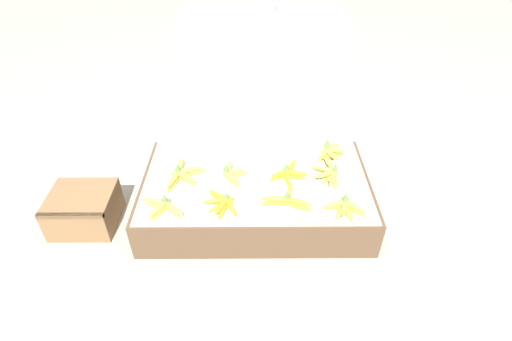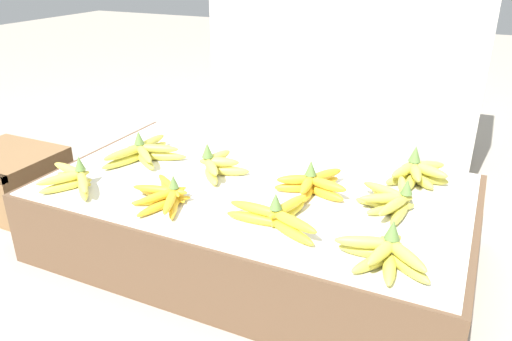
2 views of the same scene
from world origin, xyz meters
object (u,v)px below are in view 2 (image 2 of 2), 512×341
at_px(banana_bunch_back_right, 417,173).
at_px(banana_bunch_middle_right, 394,200).
at_px(banana_bunch_middle_midleft, 217,165).
at_px(wooden_crate, 9,179).
at_px(banana_bunch_front_right, 386,254).
at_px(banana_bunch_front_midright, 278,215).
at_px(banana_bunch_front_left, 74,179).
at_px(banana_bunch_middle_left, 144,152).
at_px(banana_bunch_middle_midright, 313,184).
at_px(banana_bunch_front_midleft, 166,196).

bearing_deg(banana_bunch_back_right, banana_bunch_middle_right, -98.80).
bearing_deg(banana_bunch_middle_midleft, wooden_crate, -172.17).
distance_m(banana_bunch_front_right, banana_bunch_back_right, 0.46).
relative_size(banana_bunch_front_midright, banana_bunch_middle_right, 1.00).
bearing_deg(banana_bunch_front_left, banana_bunch_back_right, 27.33).
height_order(banana_bunch_front_right, banana_bunch_middle_midleft, banana_bunch_middle_midleft).
xyz_separation_m(banana_bunch_middle_left, banana_bunch_back_right, (0.82, 0.20, 0.00)).
height_order(banana_bunch_middle_midright, banana_bunch_middle_right, banana_bunch_middle_midright).
bearing_deg(banana_bunch_middle_left, banana_bunch_front_midright, -20.01).
bearing_deg(banana_bunch_middle_midright, banana_bunch_middle_right, 1.30).
bearing_deg(wooden_crate, banana_bunch_front_midright, -4.98).
height_order(banana_bunch_middle_midleft, banana_bunch_middle_right, banana_bunch_middle_midleft).
height_order(banana_bunch_front_left, banana_bunch_middle_midleft, banana_bunch_middle_midleft).
relative_size(wooden_crate, banana_bunch_middle_right, 1.30).
bearing_deg(wooden_crate, banana_bunch_middle_right, 5.08).
relative_size(banana_bunch_middle_left, banana_bunch_middle_midright, 1.31).
height_order(banana_bunch_middle_left, banana_bunch_middle_midleft, banana_bunch_middle_midleft).
height_order(banana_bunch_front_right, banana_bunch_back_right, banana_bunch_back_right).
bearing_deg(banana_bunch_front_right, banana_bunch_middle_left, 162.56).
xyz_separation_m(banana_bunch_front_midright, banana_bunch_middle_midright, (0.02, 0.21, 0.00)).
distance_m(banana_bunch_front_midright, banana_bunch_middle_midleft, 0.35).
xyz_separation_m(banana_bunch_front_midleft, banana_bunch_middle_left, (-0.23, 0.22, 0.01)).
bearing_deg(banana_bunch_front_midright, banana_bunch_middle_left, 159.99).
xyz_separation_m(banana_bunch_middle_left, banana_bunch_middle_midright, (0.57, 0.01, 0.00)).
xyz_separation_m(wooden_crate, banana_bunch_front_midleft, (0.76, -0.11, 0.15)).
xyz_separation_m(wooden_crate, banana_bunch_front_midright, (1.07, -0.09, 0.15)).
distance_m(wooden_crate, banana_bunch_middle_right, 1.33).
distance_m(banana_bunch_front_midright, banana_bunch_middle_midright, 0.21).
bearing_deg(banana_bunch_front_right, banana_bunch_back_right, 90.66).
xyz_separation_m(wooden_crate, banana_bunch_middle_right, (1.31, 0.12, 0.15)).
height_order(banana_bunch_front_left, banana_bunch_middle_left, banana_bunch_middle_left).
height_order(banana_bunch_front_midright, banana_bunch_front_right, banana_bunch_front_right).
relative_size(banana_bunch_front_midright, banana_bunch_middle_midleft, 1.31).
relative_size(banana_bunch_front_midright, banana_bunch_middle_midright, 1.22).
height_order(banana_bunch_middle_midleft, banana_bunch_middle_midright, banana_bunch_middle_midleft).
bearing_deg(banana_bunch_middle_midright, banana_bunch_back_right, 38.07).
bearing_deg(banana_bunch_middle_right, banana_bunch_middle_midright, -178.70).
distance_m(banana_bunch_front_left, banana_bunch_middle_left, 0.26).
bearing_deg(banana_bunch_front_midright, banana_bunch_back_right, 56.24).
bearing_deg(wooden_crate, banana_bunch_middle_midright, 5.83).
xyz_separation_m(banana_bunch_middle_right, banana_bunch_back_right, (0.03, 0.19, 0.00)).
distance_m(banana_bunch_front_midright, banana_bunch_front_right, 0.28).
bearing_deg(banana_bunch_middle_left, banana_bunch_front_midleft, -43.21).
bearing_deg(banana_bunch_middle_midleft, banana_bunch_middle_right, 0.88).
relative_size(banana_bunch_front_midright, banana_bunch_middle_left, 0.93).
bearing_deg(banana_bunch_middle_midright, wooden_crate, -174.17).
distance_m(banana_bunch_middle_left, banana_bunch_middle_midleft, 0.26).
bearing_deg(banana_bunch_front_right, banana_bunch_front_midleft, 176.16).
bearing_deg(banana_bunch_middle_right, banana_bunch_front_left, -162.76).
xyz_separation_m(banana_bunch_front_left, banana_bunch_middle_midleft, (0.32, 0.25, 0.00)).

